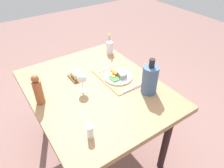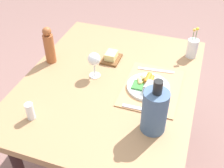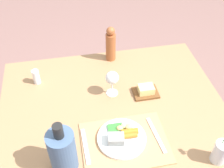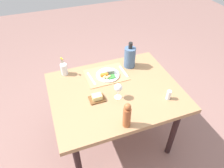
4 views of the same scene
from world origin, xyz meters
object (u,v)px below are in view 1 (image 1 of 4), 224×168
wine_glass (82,79)px  salt_shaker (90,131)px  butter_dish (77,76)px  dining_table (96,96)px  fork (132,88)px  pepper_mill (38,90)px  flower_vase (110,47)px  knife (108,68)px  cooler_bottle (150,79)px  dinner_plate (118,76)px

wine_glass → salt_shaker: (-0.39, 0.16, -0.06)m
salt_shaker → butter_dish: 0.60m
dining_table → wine_glass: (0.01, 0.09, 0.19)m
fork → pepper_mill: 0.65m
dining_table → flower_vase: (0.38, -0.38, 0.14)m
knife → salt_shaker: bearing=132.9°
dining_table → wine_glass: size_ratio=7.84×
butter_dish → pepper_mill: bearing=111.2°
dining_table → fork: bearing=-127.4°
wine_glass → cooler_bottle: bearing=-125.4°
flower_vase → pepper_mill: (-0.32, 0.76, 0.05)m
knife → pepper_mill: 0.61m
flower_vase → salt_shaker: bearing=140.1°
wine_glass → knife: bearing=-64.6°
wine_glass → butter_dish: size_ratio=1.11×
knife → pepper_mill: bearing=93.3°
flower_vase → wine_glass: bearing=127.6°
dinner_plate → butter_dish: bearing=54.4°
fork → salt_shaker: salt_shaker is taller
butter_dish → flower_vase: bearing=-66.4°
dining_table → wine_glass: wine_glass is taller
wine_glass → salt_shaker: size_ratio=1.70×
dinner_plate → knife: bearing=-3.6°
knife → wine_glass: bearing=109.3°
pepper_mill → wine_glass: bearing=-99.2°
dining_table → dinner_plate: (-0.00, -0.21, 0.10)m
dining_table → pepper_mill: 0.43m
wine_glass → salt_shaker: bearing=157.9°
pepper_mill → flower_vase: bearing=-67.4°
butter_dish → pepper_mill: 0.36m
flower_vase → pepper_mill: pepper_mill is taller
dining_table → pepper_mill: bearing=81.0°
dinner_plate → pepper_mill: pepper_mill is taller
butter_dish → pepper_mill: (-0.13, 0.33, 0.08)m
pepper_mill → butter_dish: bearing=-68.8°
cooler_bottle → knife: bearing=10.0°
fork → pepper_mill: (0.23, 0.60, 0.10)m
fork → flower_vase: bearing=-18.8°
butter_dish → pepper_mill: pepper_mill is taller
knife → flower_vase: (0.22, -0.17, 0.05)m
fork → knife: size_ratio=0.93×
dining_table → dinner_plate: size_ratio=5.15×
knife → flower_vase: 0.28m
flower_vase → pepper_mill: size_ratio=0.86×
flower_vase → dinner_plate: bearing=155.1°
fork → cooler_bottle: cooler_bottle is taller
salt_shaker → cooler_bottle: cooler_bottle is taller
salt_shaker → butter_dish: size_ratio=0.65×
wine_glass → cooler_bottle: size_ratio=0.54×
salt_shaker → pepper_mill: 0.46m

